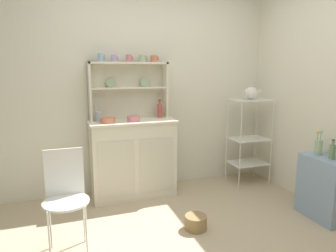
{
  "coord_description": "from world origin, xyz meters",
  "views": [
    {
      "loc": [
        -0.99,
        -2.0,
        1.48
      ],
      "look_at": [
        0.12,
        1.12,
        0.86
      ],
      "focal_mm": 32.54,
      "sensor_mm": 36.0,
      "label": 1
    }
  ],
  "objects_px": {
    "bakers_rack": "(249,133)",
    "jam_bottle": "(160,110)",
    "porcelain_teapot": "(251,93)",
    "oil_bottle": "(332,151)",
    "hutch_shelf_unit": "(128,86)",
    "wire_chair": "(65,191)",
    "side_shelf_blue": "(324,188)",
    "flower_vase": "(319,145)",
    "bowl_mixing_large": "(108,120)",
    "cup_sky_0": "(101,57)",
    "utensil_jar": "(99,116)",
    "hutch_cabinet": "(133,157)",
    "floor_basket": "(196,222)"
  },
  "relations": [
    {
      "from": "side_shelf_blue",
      "to": "flower_vase",
      "type": "relative_size",
      "value": 2.4
    },
    {
      "from": "hutch_cabinet",
      "to": "porcelain_teapot",
      "type": "height_order",
      "value": "porcelain_teapot"
    },
    {
      "from": "side_shelf_blue",
      "to": "porcelain_teapot",
      "type": "xyz_separation_m",
      "value": [
        -0.16,
        1.09,
        0.87
      ]
    },
    {
      "from": "hutch_cabinet",
      "to": "utensil_jar",
      "type": "distance_m",
      "value": 0.62
    },
    {
      "from": "side_shelf_blue",
      "to": "utensil_jar",
      "type": "distance_m",
      "value": 2.48
    },
    {
      "from": "side_shelf_blue",
      "to": "hutch_shelf_unit",
      "type": "bearing_deg",
      "value": 141.12
    },
    {
      "from": "utensil_jar",
      "to": "porcelain_teapot",
      "type": "bearing_deg",
      "value": -5.46
    },
    {
      "from": "hutch_cabinet",
      "to": "hutch_shelf_unit",
      "type": "height_order",
      "value": "hutch_shelf_unit"
    },
    {
      "from": "porcelain_teapot",
      "to": "hutch_shelf_unit",
      "type": "bearing_deg",
      "value": 170.12
    },
    {
      "from": "bowl_mixing_large",
      "to": "utensil_jar",
      "type": "bearing_deg",
      "value": 116.66
    },
    {
      "from": "utensil_jar",
      "to": "bowl_mixing_large",
      "type": "bearing_deg",
      "value": -63.34
    },
    {
      "from": "side_shelf_blue",
      "to": "floor_basket",
      "type": "bearing_deg",
      "value": 170.61
    },
    {
      "from": "hutch_shelf_unit",
      "to": "porcelain_teapot",
      "type": "height_order",
      "value": "hutch_shelf_unit"
    },
    {
      "from": "side_shelf_blue",
      "to": "cup_sky_0",
      "type": "relative_size",
      "value": 6.83
    },
    {
      "from": "porcelain_teapot",
      "to": "oil_bottle",
      "type": "relative_size",
      "value": 1.27
    },
    {
      "from": "wire_chair",
      "to": "bowl_mixing_large",
      "type": "distance_m",
      "value": 1.07
    },
    {
      "from": "bakers_rack",
      "to": "cup_sky_0",
      "type": "height_order",
      "value": "cup_sky_0"
    },
    {
      "from": "hutch_shelf_unit",
      "to": "wire_chair",
      "type": "xyz_separation_m",
      "value": [
        -0.76,
        -1.09,
        -0.77
      ]
    },
    {
      "from": "cup_sky_0",
      "to": "hutch_cabinet",
      "type": "bearing_deg",
      "value": -21.69
    },
    {
      "from": "bowl_mixing_large",
      "to": "flower_vase",
      "type": "height_order",
      "value": "bowl_mixing_large"
    },
    {
      "from": "wire_chair",
      "to": "bowl_mixing_large",
      "type": "height_order",
      "value": "bowl_mixing_large"
    },
    {
      "from": "hutch_cabinet",
      "to": "hutch_shelf_unit",
      "type": "distance_m",
      "value": 0.84
    },
    {
      "from": "side_shelf_blue",
      "to": "bakers_rack",
      "type": "bearing_deg",
      "value": 98.47
    },
    {
      "from": "wire_chair",
      "to": "utensil_jar",
      "type": "bearing_deg",
      "value": 87.0
    },
    {
      "from": "bowl_mixing_large",
      "to": "cup_sky_0",
      "type": "bearing_deg",
      "value": 96.6
    },
    {
      "from": "utensil_jar",
      "to": "flower_vase",
      "type": "xyz_separation_m",
      "value": [
        2.04,
        -1.15,
        -0.24
      ]
    },
    {
      "from": "side_shelf_blue",
      "to": "oil_bottle",
      "type": "xyz_separation_m",
      "value": [
        -0.0,
        -0.05,
        0.39
      ]
    },
    {
      "from": "floor_basket",
      "to": "utensil_jar",
      "type": "relative_size",
      "value": 0.81
    },
    {
      "from": "flower_vase",
      "to": "oil_bottle",
      "type": "height_order",
      "value": "flower_vase"
    },
    {
      "from": "bowl_mixing_large",
      "to": "flower_vase",
      "type": "distance_m",
      "value": 2.21
    },
    {
      "from": "hutch_cabinet",
      "to": "wire_chair",
      "type": "relative_size",
      "value": 1.15
    },
    {
      "from": "wire_chair",
      "to": "cup_sky_0",
      "type": "height_order",
      "value": "cup_sky_0"
    },
    {
      "from": "bakers_rack",
      "to": "jam_bottle",
      "type": "relative_size",
      "value": 5.02
    },
    {
      "from": "side_shelf_blue",
      "to": "flower_vase",
      "type": "xyz_separation_m",
      "value": [
        -0.0,
        0.12,
        0.41
      ]
    },
    {
      "from": "flower_vase",
      "to": "oil_bottle",
      "type": "distance_m",
      "value": 0.17
    },
    {
      "from": "bakers_rack",
      "to": "jam_bottle",
      "type": "height_order",
      "value": "jam_bottle"
    },
    {
      "from": "bakers_rack",
      "to": "side_shelf_blue",
      "type": "relative_size",
      "value": 1.76
    },
    {
      "from": "side_shelf_blue",
      "to": "utensil_jar",
      "type": "relative_size",
      "value": 2.46
    },
    {
      "from": "flower_vase",
      "to": "jam_bottle",
      "type": "bearing_deg",
      "value": 138.68
    },
    {
      "from": "hutch_shelf_unit",
      "to": "wire_chair",
      "type": "bearing_deg",
      "value": -125.02
    },
    {
      "from": "hutch_cabinet",
      "to": "oil_bottle",
      "type": "xyz_separation_m",
      "value": [
        1.67,
        -1.24,
        0.24
      ]
    },
    {
      "from": "bakers_rack",
      "to": "wire_chair",
      "type": "xyz_separation_m",
      "value": [
        -2.28,
        -0.83,
        -0.15
      ]
    },
    {
      "from": "floor_basket",
      "to": "jam_bottle",
      "type": "height_order",
      "value": "jam_bottle"
    },
    {
      "from": "side_shelf_blue",
      "to": "utensil_jar",
      "type": "height_order",
      "value": "utensil_jar"
    },
    {
      "from": "jam_bottle",
      "to": "floor_basket",
      "type": "bearing_deg",
      "value": -89.48
    },
    {
      "from": "bakers_rack",
      "to": "porcelain_teapot",
      "type": "height_order",
      "value": "porcelain_teapot"
    },
    {
      "from": "hutch_cabinet",
      "to": "floor_basket",
      "type": "height_order",
      "value": "hutch_cabinet"
    },
    {
      "from": "porcelain_teapot",
      "to": "floor_basket",
      "type": "bearing_deg",
      "value": -142.61
    },
    {
      "from": "floor_basket",
      "to": "bakers_rack",
      "type": "bearing_deg",
      "value": 37.35
    },
    {
      "from": "hutch_cabinet",
      "to": "side_shelf_blue",
      "type": "xyz_separation_m",
      "value": [
        1.67,
        -1.19,
        -0.15
      ]
    }
  ]
}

